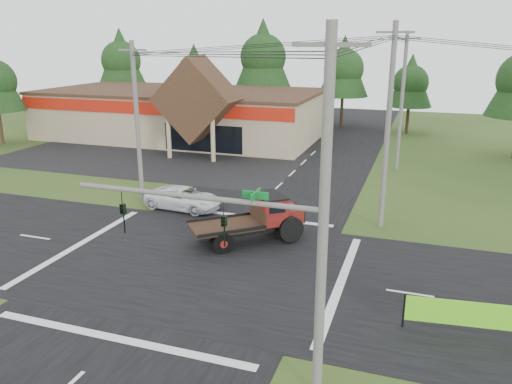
% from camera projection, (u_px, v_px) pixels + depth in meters
% --- Properties ---
extents(ground, '(120.00, 120.00, 0.00)m').
position_uv_depth(ground, '(199.00, 262.00, 24.61)').
color(ground, '#284318').
rests_on(ground, ground).
extents(road_ns, '(12.00, 120.00, 0.02)m').
position_uv_depth(road_ns, '(199.00, 262.00, 24.61)').
color(road_ns, black).
rests_on(road_ns, ground).
extents(road_ew, '(120.00, 12.00, 0.02)m').
position_uv_depth(road_ew, '(199.00, 262.00, 24.61)').
color(road_ew, black).
rests_on(road_ew, ground).
extents(parking_apron, '(28.00, 14.00, 0.02)m').
position_uv_depth(parking_apron, '(148.00, 158.00, 46.12)').
color(parking_apron, black).
rests_on(parking_apron, ground).
extents(cvs_building, '(30.40, 18.20, 9.19)m').
position_uv_depth(cvs_building, '(182.00, 112.00, 55.40)').
color(cvs_building, tan).
rests_on(cvs_building, ground).
extents(traffic_signal_mast, '(8.12, 0.24, 7.00)m').
position_uv_depth(traffic_signal_mast, '(266.00, 255.00, 14.74)').
color(traffic_signal_mast, '#595651').
rests_on(traffic_signal_mast, ground).
extents(utility_pole_nr, '(2.00, 0.30, 11.00)m').
position_uv_depth(utility_pole_nr, '(323.00, 223.00, 13.87)').
color(utility_pole_nr, '#595651').
rests_on(utility_pole_nr, ground).
extents(utility_pole_nw, '(2.00, 0.30, 10.50)m').
position_uv_depth(utility_pole_nw, '(137.00, 121.00, 32.74)').
color(utility_pole_nw, '#595651').
rests_on(utility_pole_nw, ground).
extents(utility_pole_ne, '(2.00, 0.30, 11.50)m').
position_uv_depth(utility_pole_ne, '(388.00, 127.00, 27.68)').
color(utility_pole_ne, '#595651').
rests_on(utility_pole_ne, ground).
extents(utility_pole_n, '(2.00, 0.30, 11.20)m').
position_uv_depth(utility_pole_n, '(402.00, 101.00, 40.40)').
color(utility_pole_n, '#595651').
rests_on(utility_pole_n, ground).
extents(tree_row_a, '(6.72, 6.72, 12.12)m').
position_uv_depth(tree_row_a, '(121.00, 59.00, 67.69)').
color(tree_row_a, '#332316').
rests_on(tree_row_a, ground).
extents(tree_row_b, '(5.60, 5.60, 10.10)m').
position_uv_depth(tree_row_b, '(194.00, 69.00, 66.83)').
color(tree_row_b, '#332316').
rests_on(tree_row_b, ground).
extents(tree_row_c, '(7.28, 7.28, 13.13)m').
position_uv_depth(tree_row_c, '(263.00, 55.00, 62.26)').
color(tree_row_c, '#332316').
rests_on(tree_row_c, ground).
extents(tree_row_d, '(6.16, 6.16, 11.11)m').
position_uv_depth(tree_row_d, '(344.00, 67.00, 60.49)').
color(tree_row_d, '#332316').
rests_on(tree_row_d, ground).
extents(tree_row_e, '(5.04, 5.04, 9.09)m').
position_uv_depth(tree_row_e, '(411.00, 81.00, 56.61)').
color(tree_row_e, '#332316').
rests_on(tree_row_e, ground).
extents(antique_flatbed_truck, '(6.22, 5.78, 2.58)m').
position_uv_depth(antique_flatbed_truck, '(249.00, 219.00, 26.77)').
color(antique_flatbed_truck, '#530C0B').
rests_on(antique_flatbed_truck, ground).
extents(roadside_banner, '(4.15, 0.59, 1.42)m').
position_uv_depth(roadside_banner, '(461.00, 317.00, 18.42)').
color(roadside_banner, '#6AD91D').
rests_on(roadside_banner, ground).
extents(white_pickup, '(5.19, 2.70, 1.40)m').
position_uv_depth(white_pickup, '(183.00, 198.00, 32.24)').
color(white_pickup, white).
rests_on(white_pickup, ground).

